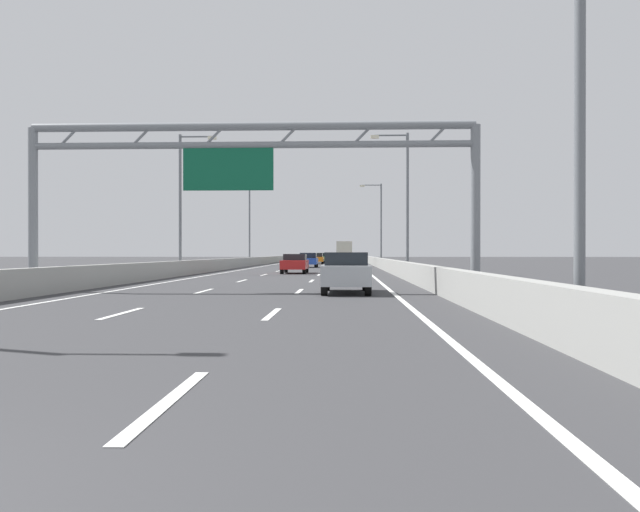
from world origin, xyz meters
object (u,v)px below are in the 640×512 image
Objects in this scene: silver_car at (346,272)px; streetlamp_left_mid at (184,195)px; orange_car at (317,258)px; green_car at (319,258)px; box_truck at (344,251)px; blue_car at (308,260)px; sign_gantry at (248,162)px; black_car at (347,259)px; streetlamp_right_near at (567,31)px; streetlamp_right_far at (379,219)px; red_car at (295,263)px; streetlamp_left_far at (251,219)px; streetlamp_right_mid at (404,194)px.

streetlamp_left_mid is at bearing 118.56° from silver_car.
green_car is at bearing 89.92° from orange_car.
box_truck is at bearing 80.56° from orange_car.
sign_gantry is at bearing -89.92° from blue_car.
black_car is at bearing -75.89° from orange_car.
orange_car is 1.02× the size of blue_car.
blue_car is at bearing 70.81° from streetlamp_left_mid.
sign_gantry is at bearing 121.25° from streetlamp_right_near.
streetlamp_right_far reaches higher than box_truck.
red_car is (-3.59, 22.28, -0.04)m from silver_car.
box_truck reaches higher than green_car.
box_truck is (-0.18, 82.21, 1.02)m from silver_car.
streetlamp_right_near reaches higher than red_car.
red_car is at bearing -76.05° from streetlamp_left_far.
streetlamp_right_mid is 31.95m from streetlamp_right_far.
orange_car is 1.02× the size of red_car.
box_truck is (3.41, 59.93, 1.06)m from red_car.
streetlamp_right_far is 9.30m from black_car.
streetlamp_left_mid is at bearing 180.00° from streetlamp_right_mid.
blue_car is at bearing 95.15° from silver_car.
streetlamp_right_near is 2.23× the size of orange_car.
streetlamp_left_mid is at bearing -109.19° from blue_car.
streetlamp_left_mid is 2.27× the size of red_car.
streetlamp_left_mid is 31.95m from streetlamp_left_far.
streetlamp_right_mid is at bearing 0.00° from streetlamp_left_mid.
orange_car is 21.81m from box_truck.
box_truck reaches higher than blue_car.
streetlamp_right_mid is at bearing -81.17° from green_car.
red_car is (-7.50, 33.98, -4.68)m from streetlamp_right_near.
sign_gantry is 1.80× the size of streetlamp_right_far.
black_car is (3.86, 44.27, -4.11)m from sign_gantry.
sign_gantry is 2.18× the size of box_truck.
green_car is 1.12× the size of red_car.
streetlamp_left_far is 2.03× the size of green_car.
black_car is (0.19, 45.06, -0.00)m from silver_car.
sign_gantry is 3.99× the size of orange_car.
box_truck is (-4.09, 93.91, -3.62)m from streetlamp_right_near.
orange_car is at bearing -90.08° from green_car.
sign_gantry is at bearing -89.92° from orange_car.
streetlamp_right_mid is 1.22× the size of box_truck.
sign_gantry is 3.96× the size of black_car.
orange_car is (-7.66, 72.43, -4.66)m from streetlamp_right_near.
sign_gantry is at bearing -81.86° from streetlamp_left_far.
streetlamp_left_mid is at bearing -98.42° from green_car.
red_car is 0.54× the size of box_truck.
blue_car is (-3.72, 41.23, -0.02)m from silver_car.
orange_car is 0.55× the size of box_truck.
streetlamp_right_near is at bearing -90.00° from streetlamp_right_mid.
streetlamp_left_mid is 22.70m from blue_car.
streetlamp_left_mid and streetlamp_left_far have the same top height.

